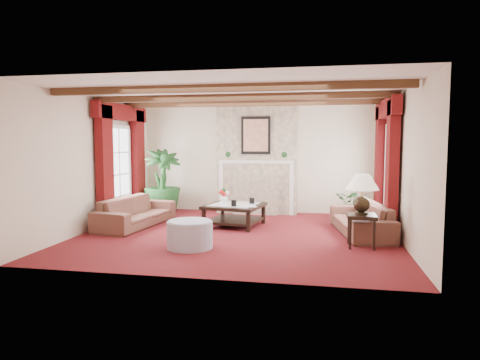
% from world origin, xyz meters
% --- Properties ---
extents(floor, '(6.00, 6.00, 0.00)m').
position_xyz_m(floor, '(0.00, 0.00, 0.00)').
color(floor, '#500E11').
rests_on(floor, ground).
extents(ceiling, '(6.00, 6.00, 0.00)m').
position_xyz_m(ceiling, '(0.00, 0.00, 2.70)').
color(ceiling, white).
rests_on(ceiling, floor).
extents(back_wall, '(6.00, 0.02, 2.70)m').
position_xyz_m(back_wall, '(0.00, 2.75, 1.35)').
color(back_wall, beige).
rests_on(back_wall, ground).
extents(left_wall, '(0.02, 5.50, 2.70)m').
position_xyz_m(left_wall, '(-3.00, 0.00, 1.35)').
color(left_wall, beige).
rests_on(left_wall, ground).
extents(right_wall, '(0.02, 5.50, 2.70)m').
position_xyz_m(right_wall, '(3.00, 0.00, 1.35)').
color(right_wall, beige).
rests_on(right_wall, ground).
extents(ceiling_beams, '(6.00, 3.00, 0.12)m').
position_xyz_m(ceiling_beams, '(0.00, 0.00, 2.64)').
color(ceiling_beams, '#3C2613').
rests_on(ceiling_beams, ceiling).
extents(fireplace, '(2.00, 0.52, 2.70)m').
position_xyz_m(fireplace, '(0.00, 2.55, 2.70)').
color(fireplace, tan).
rests_on(fireplace, ground).
extents(french_door_left, '(0.10, 1.10, 2.16)m').
position_xyz_m(french_door_left, '(-2.97, 1.00, 2.13)').
color(french_door_left, white).
rests_on(french_door_left, ground).
extents(french_door_right, '(0.10, 1.10, 2.16)m').
position_xyz_m(french_door_right, '(2.97, 1.00, 2.13)').
color(french_door_right, white).
rests_on(french_door_right, ground).
extents(curtains_left, '(0.20, 2.40, 2.55)m').
position_xyz_m(curtains_left, '(-2.86, 1.00, 2.55)').
color(curtains_left, '#4A0A09').
rests_on(curtains_left, ground).
extents(curtains_right, '(0.20, 2.40, 2.55)m').
position_xyz_m(curtains_right, '(2.86, 1.00, 2.55)').
color(curtains_right, '#4A0A09').
rests_on(curtains_right, ground).
extents(sofa_left, '(2.27, 1.19, 0.82)m').
position_xyz_m(sofa_left, '(-2.29, 0.40, 0.41)').
color(sofa_left, '#380F1C').
rests_on(sofa_left, ground).
extents(sofa_right, '(2.27, 1.29, 0.81)m').
position_xyz_m(sofa_right, '(2.36, 0.45, 0.40)').
color(sofa_right, '#380F1C').
rests_on(sofa_right, ground).
extents(potted_palm, '(2.46, 2.48, 0.90)m').
position_xyz_m(potted_palm, '(-2.30, 1.99, 0.45)').
color(potted_palm, black).
rests_on(potted_palm, ground).
extents(small_plant, '(1.24, 1.27, 0.64)m').
position_xyz_m(small_plant, '(2.31, 1.83, 0.32)').
color(small_plant, black).
rests_on(small_plant, ground).
extents(coffee_table, '(1.31, 1.31, 0.46)m').
position_xyz_m(coffee_table, '(-0.23, 0.80, 0.23)').
color(coffee_table, black).
rests_on(coffee_table, ground).
extents(side_table, '(0.58, 0.58, 0.57)m').
position_xyz_m(side_table, '(2.26, -0.61, 0.28)').
color(side_table, black).
rests_on(side_table, ground).
extents(ottoman, '(0.78, 0.78, 0.45)m').
position_xyz_m(ottoman, '(-0.60, -1.19, 0.23)').
color(ottoman, gray).
rests_on(ottoman, ground).
extents(table_lamp, '(0.55, 0.55, 0.70)m').
position_xyz_m(table_lamp, '(2.26, -0.61, 0.92)').
color(table_lamp, black).
rests_on(table_lamp, side_table).
extents(flower_vase, '(0.24, 0.24, 0.17)m').
position_xyz_m(flower_vase, '(-0.53, 1.13, 0.55)').
color(flower_vase, silver).
rests_on(flower_vase, coffee_table).
extents(book, '(0.21, 0.14, 0.27)m').
position_xyz_m(book, '(0.09, 0.49, 0.60)').
color(book, black).
rests_on(book, coffee_table).
extents(photo_frame_a, '(0.11, 0.04, 0.14)m').
position_xyz_m(photo_frame_a, '(-0.17, 0.46, 0.53)').
color(photo_frame_a, black).
rests_on(photo_frame_a, coffee_table).
extents(photo_frame_b, '(0.11, 0.03, 0.14)m').
position_xyz_m(photo_frame_b, '(0.13, 0.91, 0.53)').
color(photo_frame_b, black).
rests_on(photo_frame_b, coffee_table).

